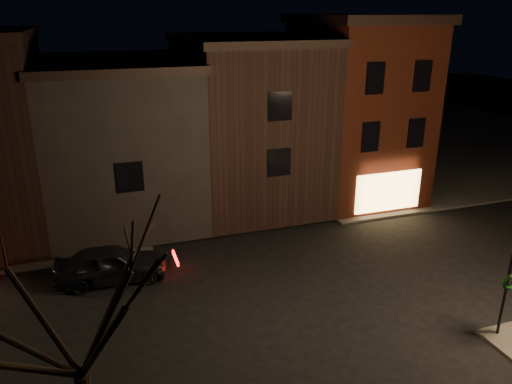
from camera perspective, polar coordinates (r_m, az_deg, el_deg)
ground at (r=21.16m, az=4.09°, el=-10.78°), size 120.00×120.00×0.00m
sidewalk_far_right at (r=46.93m, az=17.43°, el=5.87°), size 30.00×30.00×0.12m
corner_building at (r=30.75m, az=11.43°, el=9.50°), size 6.50×8.50×10.50m
row_building_a at (r=29.17m, az=-0.94°, el=8.20°), size 7.30×10.30×9.40m
row_building_b at (r=27.98m, az=-15.29°, el=5.93°), size 7.80×10.30×8.40m
bare_tree_left at (r=11.11m, az=-20.59°, el=-10.42°), size 5.60×5.60×7.50m
parked_car_a at (r=22.07m, az=-16.26°, el=-7.90°), size 4.67×2.09×1.56m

